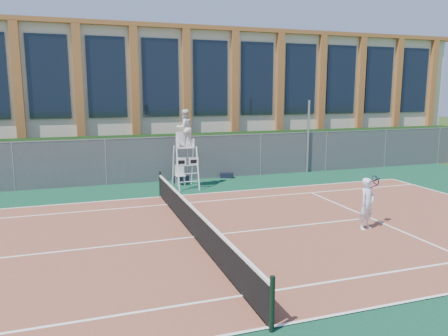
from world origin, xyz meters
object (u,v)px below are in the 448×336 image
object	(u,v)px
umpire_chair	(185,130)
plastic_chair	(180,173)
tennis_player	(367,203)
steel_pole	(308,137)

from	to	relation	value
umpire_chair	plastic_chair	xyz separation A→B (m)	(-0.11, 0.66, -2.11)
plastic_chair	tennis_player	size ratio (longest dim) A/B	0.57
plastic_chair	steel_pole	bearing A→B (deg)	7.60
steel_pole	plastic_chair	size ratio (longest dim) A/B	4.13
umpire_chair	plastic_chair	world-z (taller)	umpire_chair
plastic_chair	umpire_chair	bearing A→B (deg)	-80.75
umpire_chair	tennis_player	distance (m)	9.18
steel_pole	plastic_chair	distance (m)	7.63
umpire_chair	tennis_player	size ratio (longest dim) A/B	2.17
tennis_player	plastic_chair	bearing A→B (deg)	115.48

